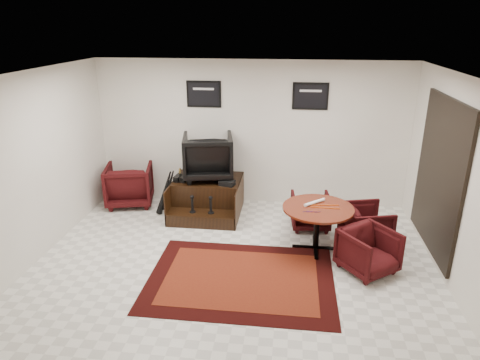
% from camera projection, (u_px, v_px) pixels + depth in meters
% --- Properties ---
extents(ground, '(6.00, 6.00, 0.00)m').
position_uv_depth(ground, '(234.00, 265.00, 6.44)').
color(ground, white).
rests_on(ground, ground).
extents(room_shell, '(6.02, 5.02, 2.81)m').
position_uv_depth(room_shell, '(264.00, 150.00, 5.88)').
color(room_shell, white).
rests_on(room_shell, ground).
extents(area_rug, '(2.63, 1.97, 0.01)m').
position_uv_depth(area_rug, '(241.00, 278.00, 6.08)').
color(area_rug, black).
rests_on(area_rug, ground).
extents(shine_podium, '(1.27, 1.30, 0.65)m').
position_uv_depth(shine_podium, '(208.00, 197.00, 8.14)').
color(shine_podium, black).
rests_on(shine_podium, ground).
extents(shine_chair, '(1.05, 1.00, 0.93)m').
position_uv_depth(shine_chair, '(208.00, 154.00, 7.98)').
color(shine_chair, black).
rests_on(shine_chair, shine_podium).
extents(shoes_pair, '(0.25, 0.30, 0.10)m').
position_uv_depth(shoes_pair, '(181.00, 178.00, 7.97)').
color(shoes_pair, black).
rests_on(shoes_pair, shine_podium).
extents(polish_kit, '(0.31, 0.25, 0.09)m').
position_uv_depth(polish_kit, '(227.00, 183.00, 7.74)').
color(polish_kit, black).
rests_on(polish_kit, shine_podium).
extents(umbrella_black, '(0.34, 0.13, 0.90)m').
position_uv_depth(umbrella_black, '(165.00, 192.00, 7.97)').
color(umbrella_black, black).
rests_on(umbrella_black, ground).
extents(umbrella_hooked, '(0.31, 0.12, 0.84)m').
position_uv_depth(umbrella_hooked, '(168.00, 190.00, 8.19)').
color(umbrella_hooked, black).
rests_on(umbrella_hooked, ground).
extents(armchair_side, '(1.03, 0.99, 0.90)m').
position_uv_depth(armchair_side, '(129.00, 183.00, 8.46)').
color(armchair_side, black).
rests_on(armchair_side, ground).
extents(meeting_table, '(1.11, 1.11, 0.73)m').
position_uv_depth(meeting_table, '(318.00, 212.00, 6.69)').
color(meeting_table, '#4F190B').
rests_on(meeting_table, ground).
extents(table_chair_back, '(0.71, 0.67, 0.67)m').
position_uv_depth(table_chair_back, '(311.00, 209.00, 7.53)').
color(table_chair_back, black).
rests_on(table_chair_back, ground).
extents(table_chair_window, '(0.80, 0.84, 0.72)m').
position_uv_depth(table_chair_window, '(366.00, 223.00, 6.97)').
color(table_chair_window, black).
rests_on(table_chair_window, ground).
extents(table_chair_corner, '(0.95, 0.94, 0.72)m').
position_uv_depth(table_chair_corner, '(369.00, 249.00, 6.16)').
color(table_chair_corner, black).
rests_on(table_chair_corner, ground).
extents(paper_roll, '(0.34, 0.32, 0.05)m').
position_uv_depth(paper_roll, '(315.00, 202.00, 6.77)').
color(paper_roll, white).
rests_on(paper_roll, meeting_table).
extents(table_clutter, '(0.57, 0.33, 0.01)m').
position_uv_depth(table_clutter, '(323.00, 207.00, 6.64)').
color(table_clutter, '#DE4F0C').
rests_on(table_clutter, meeting_table).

